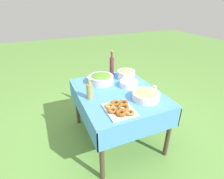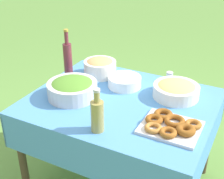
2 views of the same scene
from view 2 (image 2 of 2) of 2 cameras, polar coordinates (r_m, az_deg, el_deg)
The scene contains 9 objects.
picnic_table at distance 2.00m, azimuth 1.62°, elevation -4.45°, with size 1.14×0.92×0.70m.
salad_bowl at distance 1.98m, azimuth -7.27°, elevation 0.27°, with size 0.32×0.32×0.12m.
pasta_bowl at distance 2.01m, azimuth 11.65°, elevation -0.03°, with size 0.29×0.29×0.10m.
donut_platter at distance 1.71m, azimuth 10.68°, elevation -6.41°, with size 0.32×0.27×0.05m.
plate_stack at distance 2.11m, azimuth 2.30°, elevation 1.45°, with size 0.22×0.22×0.07m.
olive_oil_bottle at distance 1.63m, azimuth -2.70°, elevation -4.63°, with size 0.07×0.07×0.25m.
wine_bottle at distance 2.21m, azimuth -8.07°, elevation 5.51°, with size 0.06×0.06×0.36m.
bread_bowl at distance 2.26m, azimuth -2.21°, elevation 4.22°, with size 0.23×0.23×0.13m.
salt_shaker at distance 2.20m, azimuth 10.46°, elevation 2.25°, with size 0.05×0.05×0.08m.
Camera 2 is at (0.72, -1.53, 1.66)m, focal length 50.00 mm.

